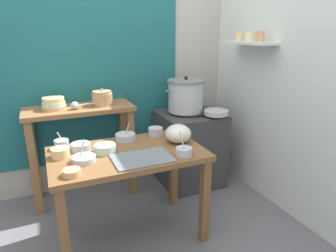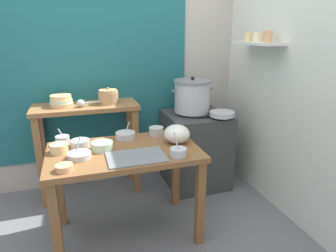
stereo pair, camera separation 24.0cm
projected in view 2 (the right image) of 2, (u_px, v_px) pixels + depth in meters
name	position (u px, v px, depth m)	size (l,w,h in m)	color
ground_plane	(132.00, 237.00, 2.34)	(9.00, 9.00, 0.00)	slate
wall_back	(115.00, 57.00, 2.96)	(4.40, 0.12, 2.60)	#B2ADA3
wall_right	(284.00, 62.00, 2.53)	(0.30, 3.20, 2.60)	silver
prep_table	(125.00, 163.00, 2.22)	(1.10, 0.66, 0.72)	brown
back_shelf_table	(87.00, 128.00, 2.82)	(0.96, 0.40, 0.90)	olive
stove_block	(195.00, 149.00, 3.09)	(0.60, 0.61, 0.78)	#383838
steamer_pot	(192.00, 96.00, 2.93)	(0.42, 0.37, 0.35)	#B7BABF
clay_pot	(108.00, 97.00, 2.79)	(0.19, 0.19, 0.15)	tan
bowl_stack_enamel	(61.00, 101.00, 2.68)	(0.21, 0.21, 0.11)	tan
ladle	(82.00, 103.00, 2.67)	(0.30, 0.07, 0.07)	#B7BABF
serving_tray	(136.00, 157.00, 2.05)	(0.40, 0.28, 0.01)	slate
plastic_bag	(177.00, 134.00, 2.30)	(0.20, 0.21, 0.14)	silver
wide_pan	(222.00, 114.00, 2.82)	(0.24, 0.24, 0.04)	#B7BABF
prep_bowl_0	(178.00, 152.00, 2.06)	(0.12, 0.12, 0.18)	#B7BABF
prep_bowl_1	(156.00, 131.00, 2.48)	(0.12, 0.12, 0.07)	#B7BABF
prep_bowl_2	(80.00, 143.00, 2.24)	(0.14, 0.14, 0.05)	#B7BABF
prep_bowl_3	(64.00, 167.00, 1.85)	(0.11, 0.11, 0.04)	tan
prep_bowl_4	(102.00, 146.00, 2.17)	(0.16, 0.16, 0.06)	#B7D1AD
prep_bowl_5	(79.00, 155.00, 2.04)	(0.16, 0.16, 0.15)	#B7BABF
prep_bowl_6	(125.00, 135.00, 2.40)	(0.16, 0.16, 0.14)	#B7BABF
prep_bowl_7	(59.00, 148.00, 2.12)	(0.13, 0.13, 0.07)	#E5C684
prep_bowl_8	(63.00, 140.00, 2.27)	(0.11, 0.11, 0.14)	#B7BABF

